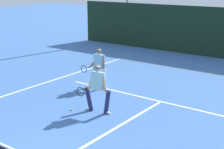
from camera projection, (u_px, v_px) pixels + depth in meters
The scene contains 6 objects.
court_line_baseline_far at pixel (209, 73), 15.57m from camera, with size 10.00×0.10×0.01m, color white.
court_line_service at pixel (161, 101), 11.98m from camera, with size 8.15×0.10×0.01m, color white.
court_line_centre at pixel (104, 135), 9.43m from camera, with size 0.10×6.40×0.01m, color white.
player_near at pixel (97, 87), 10.81m from camera, with size 0.97×0.85×1.58m.
player_far at pixel (99, 66), 13.37m from camera, with size 0.81×0.88×1.57m.
tennis_ball at pixel (71, 109), 11.18m from camera, with size 0.07×0.07×0.07m, color #D1E033.
Camera 1 is at (5.28, -3.62, 4.19)m, focal length 54.15 mm.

